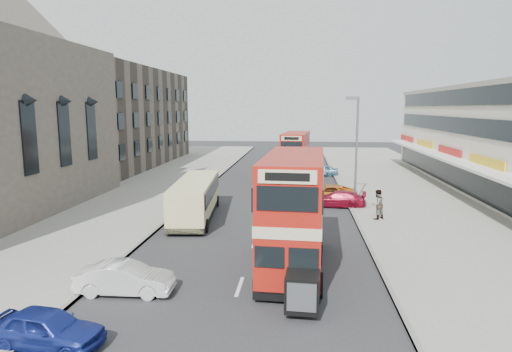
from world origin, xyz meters
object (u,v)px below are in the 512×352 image
at_px(car_right_b, 328,193).
at_px(pedestrian_near, 377,204).
at_px(street_lamp, 356,142).
at_px(cyclist, 313,192).
at_px(bus_second, 296,156).
at_px(car_left_near, 47,328).
at_px(coach, 195,197).
at_px(car_right_c, 321,170).
at_px(bus_main, 294,212).
at_px(car_right_a, 337,199).
at_px(car_left_front, 125,278).

height_order(car_right_b, pedestrian_near, pedestrian_near).
relative_size(street_lamp, car_right_b, 1.81).
height_order(pedestrian_near, cyclist, cyclist).
xyz_separation_m(bus_second, car_left_near, (-7.25, -32.45, -1.83)).
xyz_separation_m(car_left_near, pedestrian_near, (12.73, 16.38, 0.53)).
bearing_deg(cyclist, car_right_b, 8.08).
relative_size(coach, car_right_c, 2.57).
bearing_deg(car_right_b, coach, -56.83).
bearing_deg(car_left_near, street_lamp, -22.31).
height_order(bus_main, car_right_a, bus_main).
bearing_deg(car_right_a, car_right_c, -170.61).
bearing_deg(car_left_front, cyclist, -25.34).
relative_size(car_right_b, cyclist, 2.01).
height_order(bus_second, car_right_a, bus_second).
relative_size(bus_second, car_right_c, 2.40).
distance_m(street_lamp, cyclist, 5.14).
height_order(car_left_near, pedestrian_near, pedestrian_near).
height_order(street_lamp, coach, street_lamp).
bearing_deg(car_left_near, bus_second, -5.70).
distance_m(car_left_near, pedestrian_near, 20.75).
distance_m(car_left_near, car_right_b, 24.59).
bearing_deg(car_right_c, car_right_b, 6.58).
relative_size(street_lamp, bus_second, 0.94).
bearing_deg(bus_main, car_right_c, -92.38).
relative_size(car_right_a, cyclist, 1.84).
height_order(car_left_near, car_left_front, car_left_front).
relative_size(coach, car_right_b, 2.05).
height_order(car_right_a, cyclist, cyclist).
bearing_deg(bus_main, pedestrian_near, -117.55).
bearing_deg(car_left_front, street_lamp, -34.39).
distance_m(car_left_near, car_right_a, 22.89).
height_order(bus_main, car_right_c, bus_main).
bearing_deg(cyclist, street_lamp, -27.13).
relative_size(bus_main, bus_second, 1.09).
bearing_deg(street_lamp, bus_main, -107.58).
relative_size(car_left_front, car_right_b, 0.85).
height_order(street_lamp, car_right_a, street_lamp).
relative_size(car_left_near, pedestrian_near, 1.82).
bearing_deg(car_right_a, pedestrian_near, 36.67).
relative_size(car_left_front, pedestrian_near, 1.94).
bearing_deg(car_right_a, street_lamp, 128.80).
bearing_deg(car_left_near, coach, 4.04).
relative_size(bus_main, car_right_a, 2.27).
relative_size(car_right_c, cyclist, 1.60).
bearing_deg(bus_main, car_right_b, -96.43).
relative_size(bus_second, car_right_b, 1.91).
distance_m(pedestrian_near, cyclist, 7.02).
xyz_separation_m(car_right_b, car_right_c, (0.09, 12.72, -0.01)).
height_order(street_lamp, car_left_near, street_lamp).
height_order(bus_main, bus_second, bus_main).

